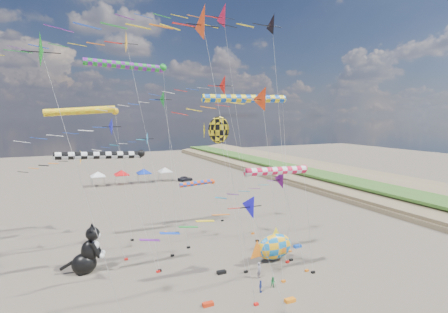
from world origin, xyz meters
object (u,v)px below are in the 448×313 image
child_blue (261,286)px  child_green (273,282)px  parked_car (185,179)px  cat_inflatable (86,248)px  fish_inflatable (274,247)px  person_adult (259,270)px

child_blue → child_green: bearing=-38.2°
child_blue → parked_car: (10.88, 52.69, 0.07)m
child_green → child_blue: child_blue is taller
cat_inflatable → child_green: (14.91, -10.49, -1.93)m
child_green → cat_inflatable: bearing=167.2°
cat_inflatable → parked_car: 48.58m
cat_inflatable → child_green: size_ratio=4.80×
fish_inflatable → parked_car: (6.17, 47.57, -0.98)m
cat_inflatable → person_adult: (14.74, -8.34, -1.65)m
child_blue → parked_car: size_ratio=0.30×
cat_inflatable → child_blue: size_ratio=4.48×
fish_inflatable → cat_inflatable: bearing=162.9°
fish_inflatable → parked_car: size_ratio=1.57×
fish_inflatable → person_adult: fish_inflatable is taller
cat_inflatable → parked_car: size_ratio=1.36×
cat_inflatable → child_blue: bearing=-27.2°
fish_inflatable → person_adult: bearing=-141.2°
person_adult → child_blue: (-1.27, -2.35, -0.24)m
person_adult → child_green: bearing=-112.7°
person_adult → parked_car: (9.61, 50.34, -0.17)m
fish_inflatable → child_blue: 7.03m
person_adult → child_blue: bearing=-145.4°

